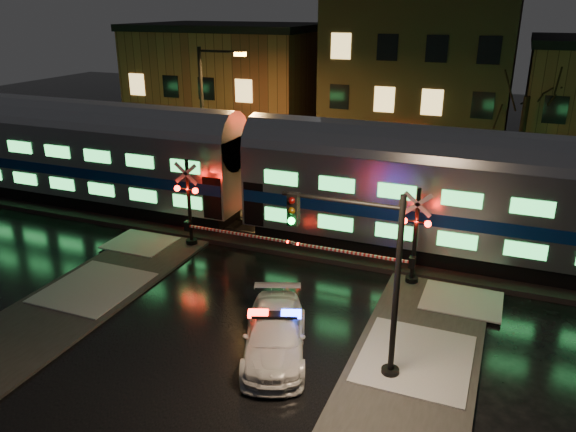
% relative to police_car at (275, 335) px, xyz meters
% --- Properties ---
extents(ground, '(120.00, 120.00, 0.00)m').
position_rel_police_car_xyz_m(ground, '(-2.08, 4.29, -0.72)').
color(ground, black).
rests_on(ground, ground).
extents(ballast, '(90.00, 4.20, 0.24)m').
position_rel_police_car_xyz_m(ballast, '(-2.08, 9.29, -0.60)').
color(ballast, black).
rests_on(ballast, ground).
extents(sidewalk_left, '(4.00, 20.00, 0.12)m').
position_rel_police_car_xyz_m(sidewalk_left, '(-8.58, -1.71, -0.66)').
color(sidewalk_left, '#2D2D2D').
rests_on(sidewalk_left, ground).
extents(sidewalk_right, '(4.00, 20.00, 0.12)m').
position_rel_police_car_xyz_m(sidewalk_right, '(4.42, -1.71, -0.66)').
color(sidewalk_right, '#2D2D2D').
rests_on(sidewalk_right, ground).
extents(building_left, '(14.00, 10.00, 9.00)m').
position_rel_police_car_xyz_m(building_left, '(-15.08, 26.29, 3.78)').
color(building_left, brown).
rests_on(building_left, ground).
extents(building_mid, '(12.00, 11.00, 11.50)m').
position_rel_police_car_xyz_m(building_mid, '(-0.08, 26.79, 5.03)').
color(building_mid, brown).
rests_on(building_mid, ground).
extents(train, '(51.00, 3.12, 5.92)m').
position_rel_police_car_xyz_m(train, '(-5.52, 9.29, 2.66)').
color(train, black).
rests_on(train, ballast).
extents(police_car, '(3.63, 5.34, 1.60)m').
position_rel_police_car_xyz_m(police_car, '(0.00, 0.00, 0.00)').
color(police_car, silver).
rests_on(police_car, ground).
extents(crossing_signal_right, '(5.91, 0.66, 4.19)m').
position_rel_police_car_xyz_m(crossing_signal_right, '(2.95, 6.60, 1.01)').
color(crossing_signal_right, black).
rests_on(crossing_signal_right, ground).
extents(crossing_signal_left, '(6.06, 0.67, 4.29)m').
position_rel_police_car_xyz_m(crossing_signal_left, '(-6.89, 6.60, 1.05)').
color(crossing_signal_left, black).
rests_on(crossing_signal_left, ground).
extents(traffic_light, '(3.88, 0.70, 6.01)m').
position_rel_police_car_xyz_m(traffic_light, '(2.89, 0.16, 2.47)').
color(traffic_light, black).
rests_on(traffic_light, ground).
extents(streetlight, '(2.92, 0.31, 8.73)m').
position_rel_police_car_xyz_m(streetlight, '(-9.87, 13.29, 4.31)').
color(streetlight, black).
rests_on(streetlight, ground).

